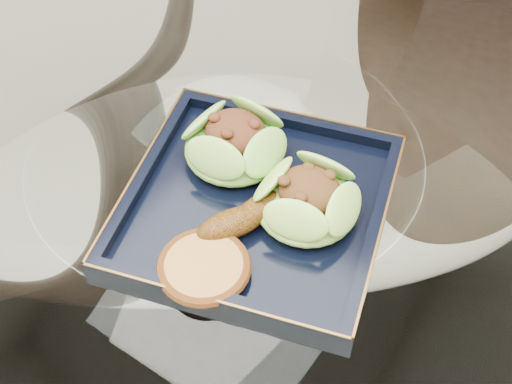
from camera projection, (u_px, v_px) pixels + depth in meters
The scene contains 7 objects.
dining_table at pixel (231, 265), 0.93m from camera, with size 1.13×1.13×0.77m.
dining_chair at pixel (445, 116), 1.18m from camera, with size 0.55×0.55×0.99m.
navy_plate at pixel (256, 210), 0.76m from camera, with size 0.27×0.27×0.02m, color black.
lettuce_wrap_left at pixel (234, 144), 0.79m from camera, with size 0.11×0.11×0.04m, color #57952B.
lettuce_wrap_right at pixel (307, 202), 0.73m from camera, with size 0.11×0.11×0.04m, color #5A972C.
roasted_plantain at pixel (266, 207), 0.74m from camera, with size 0.15×0.03×0.03m, color #693C0B.
crumb_patty at pixel (204, 268), 0.69m from camera, with size 0.08×0.08×0.02m, color #BA7D3E.
Camera 1 is at (0.32, -0.42, 1.37)m, focal length 50.00 mm.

